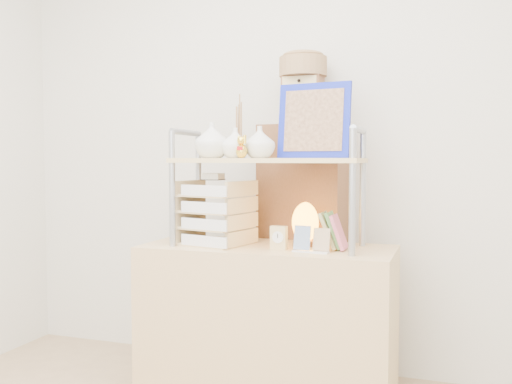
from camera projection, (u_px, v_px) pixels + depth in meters
room_shell at (195, 2)px, 1.92m from camera, size 3.42×3.41×2.61m
desk at (267, 323)px, 2.76m from camera, size 1.20×0.50×0.75m
cabinet at (303, 251)px, 3.06m from camera, size 0.47×0.29×1.35m
hutch at (258, 152)px, 2.74m from camera, size 0.90×0.34×0.78m
letter_tray at (213, 216)px, 2.77m from camera, size 0.34×0.33×0.35m
salt_lamp at (305, 224)px, 2.74m from camera, size 0.14×0.13×0.21m
desk_clock at (279, 238)px, 2.63m from camera, size 0.08×0.04×0.11m
postcard_stand at (311, 245)px, 2.55m from camera, size 0.17×0.06×0.12m
drawer_chest at (303, 101)px, 2.99m from camera, size 0.20×0.16×0.25m
woven_basket at (303, 67)px, 2.99m from camera, size 0.25×0.25×0.10m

